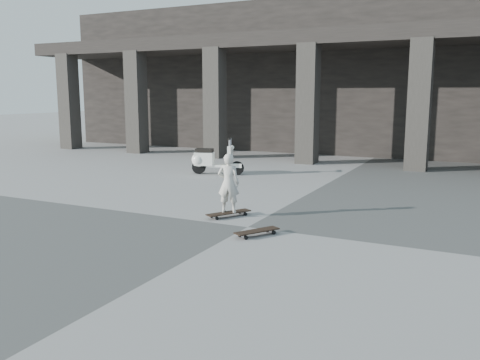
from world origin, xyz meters
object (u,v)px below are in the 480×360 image
at_px(child, 229,183).
at_px(scooter, 209,160).
at_px(longboard, 229,213).
at_px(skateboard_spare, 257,232).

xyz_separation_m(child, scooter, (-2.95, 4.41, -0.23)).
xyz_separation_m(longboard, child, (-0.00, 0.00, 0.59)).
height_order(skateboard_spare, scooter, scooter).
distance_m(longboard, child, 0.59).
height_order(child, scooter, child).
bearing_deg(child, skateboard_spare, 121.83).
xyz_separation_m(longboard, skateboard_spare, (1.04, -0.97, 0.00)).
relative_size(skateboard_spare, child, 0.70).
bearing_deg(child, longboard, 119.81).
bearing_deg(scooter, skateboard_spare, -68.47).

